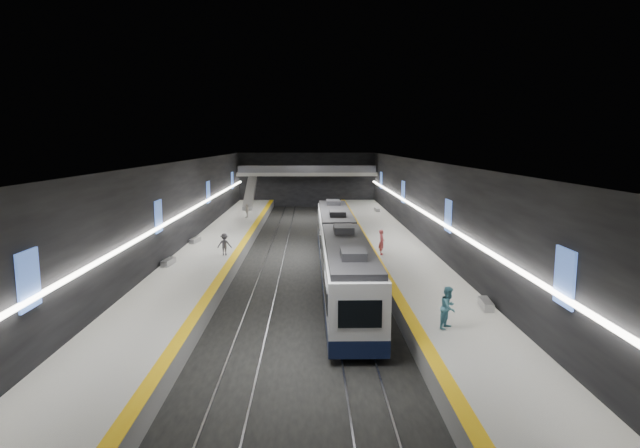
{
  "coord_description": "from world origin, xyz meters",
  "views": [
    {
      "loc": [
        0.42,
        -44.23,
        9.48
      ],
      "look_at": [
        1.31,
        3.41,
        2.2
      ],
      "focal_mm": 30.0,
      "sensor_mm": 36.0,
      "label": 1
    }
  ],
  "objects_px": {
    "bench_left_far": "(195,240)",
    "passenger_left_a": "(247,211)",
    "bench_right_near": "(486,304)",
    "bench_left_near": "(168,262)",
    "passenger_right_a": "(382,242)",
    "bench_right_far": "(377,209)",
    "passenger_right_b": "(448,308)",
    "passenger_left_b": "(225,245)",
    "escalator": "(250,193)",
    "train": "(340,248)"
  },
  "relations": [
    {
      "from": "train",
      "to": "passenger_left_b",
      "type": "height_order",
      "value": "train"
    },
    {
      "from": "passenger_left_a",
      "to": "passenger_left_b",
      "type": "xyz_separation_m",
      "value": [
        0.69,
        -20.56,
        0.05
      ]
    },
    {
      "from": "escalator",
      "to": "bench_right_near",
      "type": "xyz_separation_m",
      "value": [
        17.0,
        -43.73,
        -1.69
      ]
    },
    {
      "from": "passenger_left_b",
      "to": "passenger_left_a",
      "type": "bearing_deg",
      "value": -87.49
    },
    {
      "from": "bench_left_near",
      "to": "passenger_left_a",
      "type": "relative_size",
      "value": 1.11
    },
    {
      "from": "bench_right_near",
      "to": "passenger_right_b",
      "type": "xyz_separation_m",
      "value": [
        -2.75,
        -2.99,
        0.77
      ]
    },
    {
      "from": "passenger_right_b",
      "to": "passenger_left_b",
      "type": "bearing_deg",
      "value": 76.23
    },
    {
      "from": "train",
      "to": "escalator",
      "type": "bearing_deg",
      "value": 106.55
    },
    {
      "from": "bench_left_far",
      "to": "passenger_left_b",
      "type": "xyz_separation_m",
      "value": [
        3.37,
        -5.33,
        0.64
      ]
    },
    {
      "from": "passenger_right_a",
      "to": "passenger_right_b",
      "type": "height_order",
      "value": "passenger_right_b"
    },
    {
      "from": "bench_right_near",
      "to": "train",
      "type": "bearing_deg",
      "value": 130.42
    },
    {
      "from": "escalator",
      "to": "bench_left_far",
      "type": "bearing_deg",
      "value": -94.42
    },
    {
      "from": "passenger_right_b",
      "to": "bench_right_far",
      "type": "bearing_deg",
      "value": 35.35
    },
    {
      "from": "train",
      "to": "passenger_right_b",
      "type": "bearing_deg",
      "value": -71.97
    },
    {
      "from": "train",
      "to": "bench_left_far",
      "type": "distance_m",
      "value": 14.74
    },
    {
      "from": "passenger_right_b",
      "to": "bench_left_far",
      "type": "bearing_deg",
      "value": 74.86
    },
    {
      "from": "bench_left_far",
      "to": "passenger_left_b",
      "type": "height_order",
      "value": "passenger_left_b"
    },
    {
      "from": "bench_left_near",
      "to": "passenger_right_a",
      "type": "height_order",
      "value": "passenger_right_a"
    },
    {
      "from": "escalator",
      "to": "passenger_right_a",
      "type": "height_order",
      "value": "escalator"
    },
    {
      "from": "bench_right_far",
      "to": "bench_left_far",
      "type": "bearing_deg",
      "value": -132.25
    },
    {
      "from": "bench_left_far",
      "to": "bench_right_far",
      "type": "relative_size",
      "value": 0.91
    },
    {
      "from": "escalator",
      "to": "bench_left_far",
      "type": "distance_m",
      "value": 25.21
    },
    {
      "from": "passenger_right_a",
      "to": "bench_right_far",
      "type": "bearing_deg",
      "value": -1.44
    },
    {
      "from": "bench_left_near",
      "to": "passenger_left_b",
      "type": "xyz_separation_m",
      "value": [
        3.43,
        3.17,
        0.62
      ]
    },
    {
      "from": "bench_left_near",
      "to": "passenger_right_a",
      "type": "bearing_deg",
      "value": 18.02
    },
    {
      "from": "passenger_left_b",
      "to": "bench_left_near",
      "type": "bearing_deg",
      "value": 43.29
    },
    {
      "from": "passenger_right_b",
      "to": "train",
      "type": "bearing_deg",
      "value": 56.09
    },
    {
      "from": "train",
      "to": "passenger_left_a",
      "type": "height_order",
      "value": "train"
    },
    {
      "from": "passenger_left_a",
      "to": "passenger_left_b",
      "type": "height_order",
      "value": "passenger_left_b"
    },
    {
      "from": "escalator",
      "to": "bench_left_far",
      "type": "relative_size",
      "value": 4.83
    },
    {
      "from": "train",
      "to": "bench_left_far",
      "type": "height_order",
      "value": "train"
    },
    {
      "from": "escalator",
      "to": "passenger_right_a",
      "type": "distance_m",
      "value": 33.22
    },
    {
      "from": "bench_right_near",
      "to": "passenger_left_b",
      "type": "relative_size",
      "value": 1.04
    },
    {
      "from": "bench_right_near",
      "to": "passenger_right_a",
      "type": "xyz_separation_m",
      "value": [
        -3.65,
        13.32,
        0.75
      ]
    },
    {
      "from": "escalator",
      "to": "passenger_left_a",
      "type": "bearing_deg",
      "value": -85.72
    },
    {
      "from": "escalator",
      "to": "bench_left_near",
      "type": "height_order",
      "value": "escalator"
    },
    {
      "from": "bench_right_far",
      "to": "passenger_left_a",
      "type": "bearing_deg",
      "value": -161.46
    },
    {
      "from": "bench_left_near",
      "to": "escalator",
      "type": "bearing_deg",
      "value": 92.95
    },
    {
      "from": "passenger_left_b",
      "to": "passenger_right_a",
      "type": "bearing_deg",
      "value": -179.41
    },
    {
      "from": "escalator",
      "to": "passenger_right_b",
      "type": "bearing_deg",
      "value": -73.04
    },
    {
      "from": "bench_left_far",
      "to": "bench_right_near",
      "type": "relative_size",
      "value": 0.95
    },
    {
      "from": "bench_right_far",
      "to": "passenger_right_b",
      "type": "bearing_deg",
      "value": -93.67
    },
    {
      "from": "bench_left_far",
      "to": "passenger_left_a",
      "type": "relative_size",
      "value": 1.05
    },
    {
      "from": "passenger_right_a",
      "to": "passenger_left_a",
      "type": "bearing_deg",
      "value": 36.47
    },
    {
      "from": "bench_left_near",
      "to": "passenger_right_b",
      "type": "relative_size",
      "value": 0.89
    },
    {
      "from": "escalator",
      "to": "passenger_left_a",
      "type": "distance_m",
      "value": 9.94
    },
    {
      "from": "bench_right_near",
      "to": "passenger_right_b",
      "type": "height_order",
      "value": "passenger_right_b"
    },
    {
      "from": "passenger_right_a",
      "to": "train",
      "type": "bearing_deg",
      "value": 139.08
    },
    {
      "from": "escalator",
      "to": "passenger_left_b",
      "type": "bearing_deg",
      "value": -87.31
    },
    {
      "from": "bench_right_far",
      "to": "passenger_left_b",
      "type": "relative_size",
      "value": 1.09
    }
  ]
}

